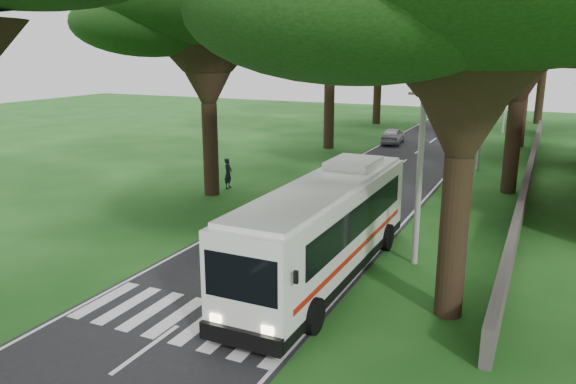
# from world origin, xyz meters

# --- Properties ---
(ground) EXTENTS (140.00, 140.00, 0.00)m
(ground) POSITION_xyz_m (0.00, 0.00, 0.00)
(ground) COLOR #164413
(ground) RESTS_ON ground
(road) EXTENTS (8.00, 120.00, 0.04)m
(road) POSITION_xyz_m (0.00, 25.00, 0.01)
(road) COLOR black
(road) RESTS_ON ground
(crosswalk) EXTENTS (8.00, 3.00, 0.01)m
(crosswalk) POSITION_xyz_m (0.00, -2.00, 0.00)
(crosswalk) COLOR silver
(crosswalk) RESTS_ON ground
(property_wall) EXTENTS (0.35, 50.00, 1.20)m
(property_wall) POSITION_xyz_m (9.00, 24.00, 0.60)
(property_wall) COLOR #383533
(property_wall) RESTS_ON ground
(pole_near) EXTENTS (1.60, 0.24, 8.00)m
(pole_near) POSITION_xyz_m (5.50, 6.00, 4.18)
(pole_near) COLOR gray
(pole_near) RESTS_ON ground
(pole_mid) EXTENTS (1.60, 0.24, 8.00)m
(pole_mid) POSITION_xyz_m (5.50, 26.00, 4.18)
(pole_mid) COLOR gray
(pole_mid) RESTS_ON ground
(pole_far) EXTENTS (1.60, 0.24, 8.00)m
(pole_far) POSITION_xyz_m (5.50, 46.00, 4.18)
(pole_far) COLOR gray
(pole_far) RESTS_ON ground
(tree_l_mida) EXTENTS (12.48, 12.48, 13.63)m
(tree_l_mida) POSITION_xyz_m (-8.00, 12.00, 10.80)
(tree_l_mida) COLOR black
(tree_l_mida) RESTS_ON ground
(tree_l_midb) EXTENTS (12.62, 12.62, 14.62)m
(tree_l_midb) POSITION_xyz_m (-7.50, 30.00, 11.74)
(tree_l_midb) COLOR black
(tree_l_midb) RESTS_ON ground
(tree_l_far) EXTENTS (15.01, 15.01, 15.64)m
(tree_l_far) POSITION_xyz_m (-8.50, 48.00, 12.33)
(tree_l_far) COLOR black
(tree_l_far) RESTS_ON ground
(tree_r_mida) EXTENTS (13.33, 13.33, 13.95)m
(tree_r_mida) POSITION_xyz_m (8.00, 20.00, 10.97)
(tree_r_mida) COLOR black
(tree_r_mida) RESTS_ON ground
(tree_r_midb) EXTENTS (13.77, 13.77, 15.45)m
(tree_r_midb) POSITION_xyz_m (7.50, 38.00, 12.36)
(tree_r_midb) COLOR black
(tree_r_midb) RESTS_ON ground
(tree_r_far) EXTENTS (15.03, 15.03, 15.09)m
(tree_r_far) POSITION_xyz_m (8.50, 56.00, 11.79)
(tree_r_far) COLOR black
(tree_r_far) RESTS_ON ground
(coach_bus) EXTENTS (3.01, 12.56, 3.70)m
(coach_bus) POSITION_xyz_m (2.70, 3.20, 1.99)
(coach_bus) COLOR white
(coach_bus) RESTS_ON ground
(distant_car_a) EXTENTS (2.12, 4.44, 1.47)m
(distant_car_a) POSITION_xyz_m (-3.00, 34.56, 0.76)
(distant_car_a) COLOR #9C9CA0
(distant_car_a) RESTS_ON road
(distant_car_c) EXTENTS (2.66, 4.73, 1.30)m
(distant_car_c) POSITION_xyz_m (1.80, 63.79, 0.68)
(distant_car_c) COLOR maroon
(distant_car_c) RESTS_ON road
(pedestrian) EXTENTS (0.50, 0.72, 1.88)m
(pedestrian) POSITION_xyz_m (-7.92, 13.76, 0.94)
(pedestrian) COLOR black
(pedestrian) RESTS_ON ground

